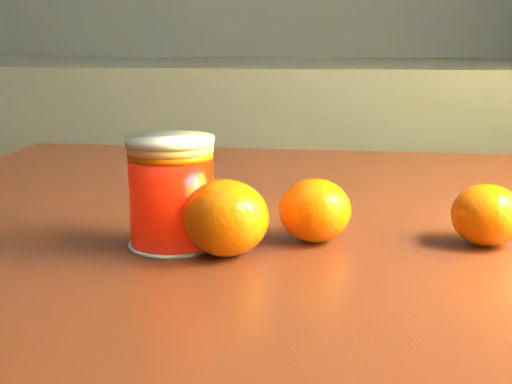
# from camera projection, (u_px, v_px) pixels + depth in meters

# --- Properties ---
(table) EXTENTS (1.12, 0.81, 0.81)m
(table) POSITION_uv_depth(u_px,v_px,m) (401.00, 323.00, 0.69)
(table) COLOR #5D2717
(table) RESTS_ON ground
(juice_glass) EXTENTS (0.07, 0.07, 0.09)m
(juice_glass) POSITION_uv_depth(u_px,v_px,m) (171.00, 193.00, 0.58)
(juice_glass) COLOR #FF1905
(juice_glass) RESTS_ON table
(orange_front) EXTENTS (0.07, 0.07, 0.05)m
(orange_front) POSITION_uv_depth(u_px,v_px,m) (315.00, 210.00, 0.60)
(orange_front) COLOR #EA6104
(orange_front) RESTS_ON table
(orange_back) EXTENTS (0.06, 0.06, 0.05)m
(orange_back) POSITION_uv_depth(u_px,v_px,m) (487.00, 215.00, 0.59)
(orange_back) COLOR #EA6104
(orange_back) RESTS_ON table
(orange_extra) EXTENTS (0.08, 0.08, 0.06)m
(orange_extra) POSITION_uv_depth(u_px,v_px,m) (225.00, 218.00, 0.56)
(orange_extra) COLOR #EA6104
(orange_extra) RESTS_ON table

